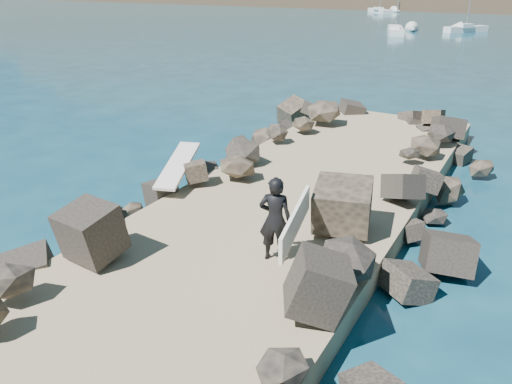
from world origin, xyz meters
TOP-DOWN VIEW (x-y plane):
  - ground at (0.00, 0.00)m, footprint 800.00×800.00m
  - jetty at (0.00, -2.00)m, footprint 6.00×26.00m
  - riprap_left at (-2.90, -1.50)m, footprint 2.60×22.00m
  - riprap_right at (2.90, -1.50)m, footprint 2.60×22.00m
  - surfboard_resting at (-3.24, 0.25)m, footprint 1.37×2.50m
  - surfer_with_board at (1.10, -2.03)m, footprint 1.10×2.23m
  - sailboat_a at (-10.75, 50.04)m, footprint 3.72×7.32m
  - sailboat_b at (-3.96, 55.88)m, footprint 4.50×5.28m
  - sailboat_e at (-23.18, 84.63)m, footprint 5.96×6.81m

SIDE VIEW (x-z plane):
  - ground at x=0.00m, z-range 0.00..0.00m
  - jetty at x=0.00m, z-range 0.00..0.60m
  - sailboat_e at x=-23.18m, z-range -4.12..4.82m
  - sailboat_a at x=-10.75m, z-range -3.98..4.67m
  - sailboat_b at x=-3.96m, z-range -3.17..3.86m
  - riprap_left at x=-2.90m, z-range 0.00..1.00m
  - riprap_right at x=2.90m, z-range 0.00..1.00m
  - surfboard_resting at x=-3.24m, z-range 1.00..1.08m
  - surfer_with_board at x=1.10m, z-range 0.61..2.43m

